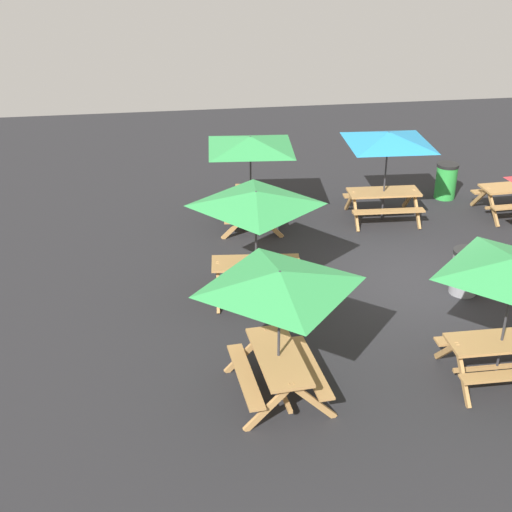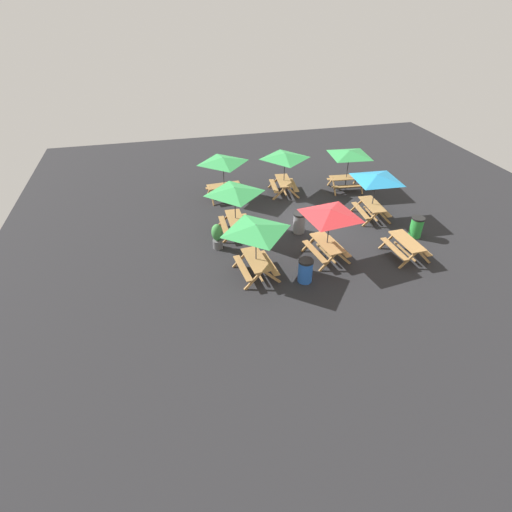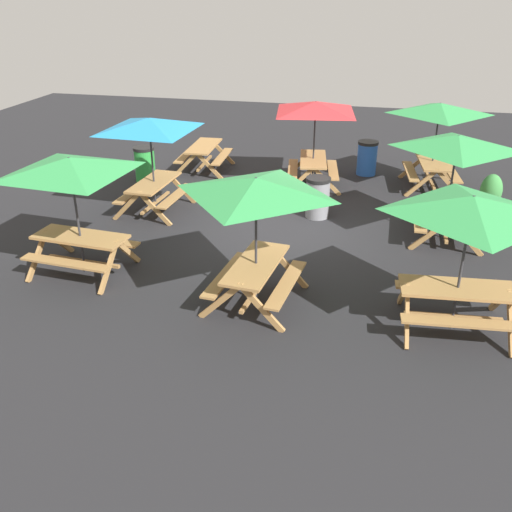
{
  "view_description": "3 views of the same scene",
  "coord_description": "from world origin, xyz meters",
  "px_view_note": "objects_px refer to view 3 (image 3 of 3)",
  "views": [
    {
      "loc": [
        5.38,
        12.87,
        7.35
      ],
      "look_at": [
        3.5,
        0.17,
        0.9
      ],
      "focal_mm": 50.0,
      "sensor_mm": 36.0,
      "label": 1
    },
    {
      "loc": [
        -16.11,
        6.43,
        9.63
      ],
      "look_at": [
        -3.59,
        3.44,
        0.9
      ],
      "focal_mm": 28.0,
      "sensor_mm": 36.0,
      "label": 2
    },
    {
      "loc": [
        12.05,
        2.12,
        5.15
      ],
      "look_at": [
        3.5,
        0.17,
        0.9
      ],
      "focal_mm": 40.0,
      "sensor_mm": 36.0,
      "label": 3
    }
  ],
  "objects_px": {
    "picnic_table_0": "(256,196)",
    "trash_bin_green": "(145,164)",
    "picnic_table_7": "(315,113)",
    "picnic_table_1": "(439,115)",
    "picnic_table_4": "(150,131)",
    "picnic_table_6": "(457,150)",
    "picnic_table_5": "(204,152)",
    "picnic_table_2": "(71,174)",
    "potted_plant_0": "(490,198)",
    "trash_bin_gray": "(318,197)",
    "trash_bin_blue": "(367,158)",
    "picnic_table_3": "(471,216)"
  },
  "relations": [
    {
      "from": "picnic_table_2",
      "to": "potted_plant_0",
      "type": "relative_size",
      "value": 2.37
    },
    {
      "from": "picnic_table_5",
      "to": "picnic_table_6",
      "type": "bearing_deg",
      "value": 59.01
    },
    {
      "from": "picnic_table_6",
      "to": "trash_bin_gray",
      "type": "bearing_deg",
      "value": -101.89
    },
    {
      "from": "picnic_table_2",
      "to": "picnic_table_3",
      "type": "relative_size",
      "value": 1.21
    },
    {
      "from": "picnic_table_2",
      "to": "picnic_table_7",
      "type": "relative_size",
      "value": 1.01
    },
    {
      "from": "picnic_table_4",
      "to": "picnic_table_1",
      "type": "bearing_deg",
      "value": 119.27
    },
    {
      "from": "picnic_table_2",
      "to": "trash_bin_green",
      "type": "relative_size",
      "value": 2.88
    },
    {
      "from": "picnic_table_3",
      "to": "trash_bin_blue",
      "type": "xyz_separation_m",
      "value": [
        -8.05,
        -1.81,
        -1.49
      ]
    },
    {
      "from": "picnic_table_7",
      "to": "trash_bin_blue",
      "type": "relative_size",
      "value": 2.86
    },
    {
      "from": "picnic_table_4",
      "to": "picnic_table_2",
      "type": "bearing_deg",
      "value": 0.54
    },
    {
      "from": "picnic_table_7",
      "to": "picnic_table_1",
      "type": "bearing_deg",
      "value": 90.56
    },
    {
      "from": "picnic_table_7",
      "to": "trash_bin_blue",
      "type": "bearing_deg",
      "value": 125.23
    },
    {
      "from": "picnic_table_3",
      "to": "picnic_table_4",
      "type": "distance_m",
      "value": 7.76
    },
    {
      "from": "picnic_table_7",
      "to": "trash_bin_gray",
      "type": "bearing_deg",
      "value": 2.21
    },
    {
      "from": "picnic_table_0",
      "to": "picnic_table_6",
      "type": "height_order",
      "value": "same"
    },
    {
      "from": "picnic_table_2",
      "to": "picnic_table_5",
      "type": "height_order",
      "value": "picnic_table_2"
    },
    {
      "from": "trash_bin_green",
      "to": "picnic_table_5",
      "type": "bearing_deg",
      "value": 135.27
    },
    {
      "from": "picnic_table_3",
      "to": "picnic_table_7",
      "type": "relative_size",
      "value": 0.83
    },
    {
      "from": "picnic_table_0",
      "to": "picnic_table_4",
      "type": "xyz_separation_m",
      "value": [
        -3.76,
        -3.4,
        0.0
      ]
    },
    {
      "from": "picnic_table_2",
      "to": "trash_bin_gray",
      "type": "height_order",
      "value": "picnic_table_2"
    },
    {
      "from": "picnic_table_5",
      "to": "picnic_table_7",
      "type": "relative_size",
      "value": 0.66
    },
    {
      "from": "picnic_table_5",
      "to": "trash_bin_gray",
      "type": "height_order",
      "value": "trash_bin_gray"
    },
    {
      "from": "picnic_table_1",
      "to": "picnic_table_6",
      "type": "distance_m",
      "value": 3.45
    },
    {
      "from": "picnic_table_0",
      "to": "trash_bin_green",
      "type": "bearing_deg",
      "value": -136.51
    },
    {
      "from": "picnic_table_5",
      "to": "picnic_table_2",
      "type": "bearing_deg",
      "value": -5.13
    },
    {
      "from": "picnic_table_0",
      "to": "potted_plant_0",
      "type": "bearing_deg",
      "value": 142.79
    },
    {
      "from": "picnic_table_7",
      "to": "trash_bin_blue",
      "type": "height_order",
      "value": "picnic_table_7"
    },
    {
      "from": "picnic_table_7",
      "to": "trash_bin_gray",
      "type": "xyz_separation_m",
      "value": [
        2.32,
        0.43,
        -1.49
      ]
    },
    {
      "from": "picnic_table_5",
      "to": "trash_bin_blue",
      "type": "bearing_deg",
      "value": 95.6
    },
    {
      "from": "picnic_table_6",
      "to": "picnic_table_4",
      "type": "bearing_deg",
      "value": -90.63
    },
    {
      "from": "trash_bin_green",
      "to": "potted_plant_0",
      "type": "xyz_separation_m",
      "value": [
        1.13,
        9.01,
        0.13
      ]
    },
    {
      "from": "picnic_table_4",
      "to": "trash_bin_gray",
      "type": "bearing_deg",
      "value": 100.21
    },
    {
      "from": "trash_bin_green",
      "to": "picnic_table_0",
      "type": "bearing_deg",
      "value": 37.65
    },
    {
      "from": "picnic_table_0",
      "to": "picnic_table_1",
      "type": "bearing_deg",
      "value": 161.03
    },
    {
      "from": "picnic_table_5",
      "to": "trash_bin_green",
      "type": "height_order",
      "value": "trash_bin_green"
    },
    {
      "from": "picnic_table_1",
      "to": "picnic_table_2",
      "type": "xyz_separation_m",
      "value": [
        6.7,
        -6.81,
        0.0
      ]
    },
    {
      "from": "picnic_table_3",
      "to": "trash_bin_blue",
      "type": "bearing_deg",
      "value": 98.02
    },
    {
      "from": "picnic_table_0",
      "to": "picnic_table_2",
      "type": "xyz_separation_m",
      "value": [
        -0.39,
        -3.53,
        0.0
      ]
    },
    {
      "from": "picnic_table_1",
      "to": "trash_bin_blue",
      "type": "height_order",
      "value": "picnic_table_1"
    },
    {
      "from": "picnic_table_4",
      "to": "trash_bin_green",
      "type": "relative_size",
      "value": 2.88
    },
    {
      "from": "picnic_table_2",
      "to": "picnic_table_4",
      "type": "bearing_deg",
      "value": 92.65
    },
    {
      "from": "picnic_table_5",
      "to": "trash_bin_green",
      "type": "bearing_deg",
      "value": -47.38
    },
    {
      "from": "picnic_table_7",
      "to": "picnic_table_5",
      "type": "bearing_deg",
      "value": -109.22
    },
    {
      "from": "picnic_table_3",
      "to": "trash_bin_gray",
      "type": "distance_m",
      "value": 5.42
    },
    {
      "from": "picnic_table_0",
      "to": "trash_bin_green",
      "type": "relative_size",
      "value": 2.38
    },
    {
      "from": "picnic_table_1",
      "to": "picnic_table_3",
      "type": "height_order",
      "value": "same"
    },
    {
      "from": "trash_bin_green",
      "to": "picnic_table_1",
      "type": "bearing_deg",
      "value": 98.57
    },
    {
      "from": "picnic_table_4",
      "to": "trash_bin_green",
      "type": "distance_m",
      "value": 2.86
    },
    {
      "from": "trash_bin_gray",
      "to": "trash_bin_blue",
      "type": "relative_size",
      "value": 1.0
    },
    {
      "from": "picnic_table_7",
      "to": "trash_bin_green",
      "type": "bearing_deg",
      "value": -89.89
    }
  ]
}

